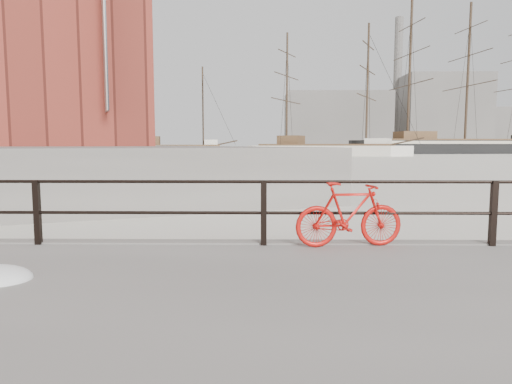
% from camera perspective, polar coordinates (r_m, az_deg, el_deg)
% --- Properties ---
extents(ground, '(400.00, 400.00, 0.00)m').
position_cam_1_polar(ground, '(8.12, 26.77, -8.18)').
color(ground, white).
rests_on(ground, ground).
extents(far_quay, '(78.44, 148.07, 1.80)m').
position_cam_1_polar(far_quay, '(87.08, -24.07, 4.79)').
color(far_quay, gray).
rests_on(far_quay, ground).
extents(guardrail, '(28.00, 0.10, 1.00)m').
position_cam_1_polar(guardrail, '(7.83, 27.54, -2.38)').
color(guardrail, black).
rests_on(guardrail, promenade).
extents(bicycle, '(1.65, 0.45, 0.99)m').
position_cam_1_polar(bicycle, '(7.02, 11.56, -2.77)').
color(bicycle, red).
rests_on(bicycle, promenade).
extents(barque_black, '(57.93, 27.03, 31.83)m').
position_cam_1_polar(barque_black, '(104.30, 24.58, 4.38)').
color(barque_black, black).
rests_on(barque_black, ground).
extents(schooner_mid, '(34.45, 25.86, 22.59)m').
position_cam_1_polar(schooner_mid, '(81.08, 8.57, 4.56)').
color(schooner_mid, white).
rests_on(schooner_mid, ground).
extents(schooner_left, '(22.49, 12.36, 16.57)m').
position_cam_1_polar(schooner_left, '(83.91, -9.92, 4.58)').
color(schooner_left, white).
rests_on(schooner_left, ground).
extents(workboat_far, '(9.88, 8.91, 7.00)m').
position_cam_1_polar(workboat_far, '(60.75, -23.99, 3.66)').
color(workboat_far, black).
rests_on(workboat_far, ground).
extents(apartment_mustard, '(26.02, 22.15, 22.20)m').
position_cam_1_polar(apartment_mustard, '(55.43, -28.48, 16.71)').
color(apartment_mustard, '#B79840').
rests_on(apartment_mustard, far_quay).
extents(apartment_cream, '(24.16, 21.40, 21.20)m').
position_cam_1_polar(apartment_cream, '(77.93, -26.30, 13.10)').
color(apartment_cream, beige).
rests_on(apartment_cream, far_quay).
extents(apartment_grey, '(26.02, 22.15, 23.20)m').
position_cam_1_polar(apartment_grey, '(99.83, -25.21, 12.02)').
color(apartment_grey, '#989893').
rests_on(apartment_grey, far_quay).
extents(apartment_brick, '(27.87, 22.90, 21.20)m').
position_cam_1_polar(apartment_brick, '(122.58, -24.45, 10.35)').
color(apartment_brick, maroon).
rests_on(apartment_brick, far_quay).
extents(industrial_west, '(32.00, 18.00, 18.00)m').
position_cam_1_polar(industrial_west, '(149.11, 9.97, 8.61)').
color(industrial_west, gray).
rests_on(industrial_west, ground).
extents(industrial_mid, '(26.00, 20.00, 24.00)m').
position_cam_1_polar(industrial_mid, '(163.25, 22.08, 9.08)').
color(industrial_mid, gray).
rests_on(industrial_mid, ground).
extents(industrial_east, '(20.00, 16.00, 14.00)m').
position_cam_1_polar(industrial_east, '(177.04, 28.43, 6.90)').
color(industrial_east, gray).
rests_on(industrial_east, ground).
extents(smokestack, '(2.80, 2.80, 44.00)m').
position_cam_1_polar(smokestack, '(164.76, 17.25, 12.71)').
color(smokestack, gray).
rests_on(smokestack, ground).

